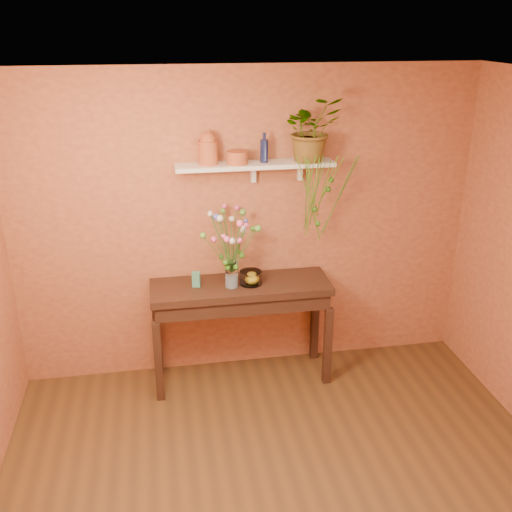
{
  "coord_description": "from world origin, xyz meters",
  "views": [
    {
      "loc": [
        -0.75,
        -2.74,
        3.01
      ],
      "look_at": [
        0.0,
        1.55,
        1.25
      ],
      "focal_mm": 40.94,
      "sensor_mm": 36.0,
      "label": 1
    }
  ],
  "objects_px": {
    "sideboard": "(241,298)",
    "blue_bottle": "(264,150)",
    "glass_vase": "(232,276)",
    "glass_bowl": "(251,278)",
    "bouquet": "(231,234)",
    "spider_plant": "(311,129)",
    "terracotta_jug": "(208,149)"
  },
  "relations": [
    {
      "from": "glass_vase",
      "to": "bouquet",
      "type": "bearing_deg",
      "value": -66.62
    },
    {
      "from": "blue_bottle",
      "to": "glass_vase",
      "type": "distance_m",
      "value": 1.07
    },
    {
      "from": "spider_plant",
      "to": "terracotta_jug",
      "type": "bearing_deg",
      "value": 178.41
    },
    {
      "from": "terracotta_jug",
      "to": "spider_plant",
      "type": "xyz_separation_m",
      "value": [
        0.84,
        -0.02,
        0.13
      ]
    },
    {
      "from": "blue_bottle",
      "to": "spider_plant",
      "type": "xyz_separation_m",
      "value": [
        0.38,
        -0.02,
        0.16
      ]
    },
    {
      "from": "sideboard",
      "to": "blue_bottle",
      "type": "height_order",
      "value": "blue_bottle"
    },
    {
      "from": "terracotta_jug",
      "to": "glass_vase",
      "type": "distance_m",
      "value": 1.07
    },
    {
      "from": "sideboard",
      "to": "glass_vase",
      "type": "bearing_deg",
      "value": -150.25
    },
    {
      "from": "terracotta_jug",
      "to": "blue_bottle",
      "type": "relative_size",
      "value": 1.1
    },
    {
      "from": "sideboard",
      "to": "glass_bowl",
      "type": "relative_size",
      "value": 8.07
    },
    {
      "from": "spider_plant",
      "to": "sideboard",
      "type": "bearing_deg",
      "value": -168.77
    },
    {
      "from": "sideboard",
      "to": "spider_plant",
      "type": "distance_m",
      "value": 1.53
    },
    {
      "from": "sideboard",
      "to": "blue_bottle",
      "type": "bearing_deg",
      "value": 32.27
    },
    {
      "from": "terracotta_jug",
      "to": "bouquet",
      "type": "distance_m",
      "value": 0.71
    },
    {
      "from": "spider_plant",
      "to": "glass_vase",
      "type": "relative_size",
      "value": 2.29
    },
    {
      "from": "terracotta_jug",
      "to": "glass_bowl",
      "type": "distance_m",
      "value": 1.14
    },
    {
      "from": "sideboard",
      "to": "blue_bottle",
      "type": "xyz_separation_m",
      "value": [
        0.23,
        0.14,
        1.24
      ]
    },
    {
      "from": "bouquet",
      "to": "glass_bowl",
      "type": "relative_size",
      "value": 2.96
    },
    {
      "from": "glass_vase",
      "to": "glass_bowl",
      "type": "relative_size",
      "value": 1.2
    },
    {
      "from": "glass_vase",
      "to": "sideboard",
      "type": "bearing_deg",
      "value": 29.75
    },
    {
      "from": "sideboard",
      "to": "blue_bottle",
      "type": "relative_size",
      "value": 6.38
    },
    {
      "from": "glass_vase",
      "to": "blue_bottle",
      "type": "bearing_deg",
      "value": 31.61
    },
    {
      "from": "bouquet",
      "to": "spider_plant",
      "type": "bearing_deg",
      "value": 13.83
    },
    {
      "from": "bouquet",
      "to": "glass_bowl",
      "type": "height_order",
      "value": "bouquet"
    },
    {
      "from": "glass_vase",
      "to": "glass_bowl",
      "type": "height_order",
      "value": "glass_vase"
    },
    {
      "from": "glass_bowl",
      "to": "sideboard",
      "type": "bearing_deg",
      "value": 169.55
    },
    {
      "from": "glass_vase",
      "to": "glass_bowl",
      "type": "distance_m",
      "value": 0.18
    },
    {
      "from": "blue_bottle",
      "to": "glass_bowl",
      "type": "bearing_deg",
      "value": -131.67
    },
    {
      "from": "blue_bottle",
      "to": "sideboard",
      "type": "bearing_deg",
      "value": -147.73
    },
    {
      "from": "glass_bowl",
      "to": "blue_bottle",
      "type": "bearing_deg",
      "value": 48.33
    },
    {
      "from": "glass_vase",
      "to": "spider_plant",
      "type": "bearing_deg",
      "value": 13.66
    },
    {
      "from": "blue_bottle",
      "to": "glass_bowl",
      "type": "xyz_separation_m",
      "value": [
        -0.14,
        -0.16,
        -1.05
      ]
    }
  ]
}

